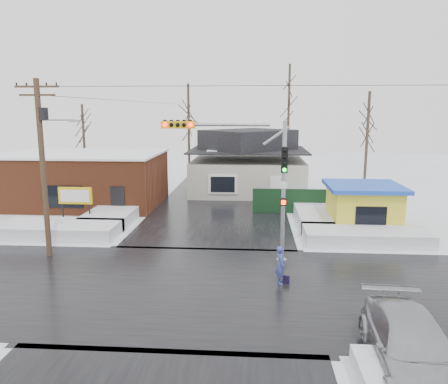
# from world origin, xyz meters

# --- Properties ---
(ground) EXTENTS (120.00, 120.00, 0.00)m
(ground) POSITION_xyz_m (0.00, 0.00, 0.00)
(ground) COLOR white
(ground) RESTS_ON ground
(road_ns) EXTENTS (10.00, 120.00, 0.02)m
(road_ns) POSITION_xyz_m (0.00, 0.00, 0.01)
(road_ns) COLOR black
(road_ns) RESTS_ON ground
(road_ew) EXTENTS (120.00, 10.00, 0.02)m
(road_ew) POSITION_xyz_m (0.00, 0.00, 0.01)
(road_ew) COLOR black
(road_ew) RESTS_ON ground
(snowbank_nw) EXTENTS (7.00, 3.00, 0.80)m
(snowbank_nw) POSITION_xyz_m (-9.00, 7.00, 0.40)
(snowbank_nw) COLOR white
(snowbank_nw) RESTS_ON ground
(snowbank_ne) EXTENTS (7.00, 3.00, 0.80)m
(snowbank_ne) POSITION_xyz_m (9.00, 7.00, 0.40)
(snowbank_ne) COLOR white
(snowbank_ne) RESTS_ON ground
(snowbank_nside_w) EXTENTS (3.00, 8.00, 0.80)m
(snowbank_nside_w) POSITION_xyz_m (-7.00, 12.00, 0.40)
(snowbank_nside_w) COLOR white
(snowbank_nside_w) RESTS_ON ground
(snowbank_nside_e) EXTENTS (3.00, 8.00, 0.80)m
(snowbank_nside_e) POSITION_xyz_m (7.00, 12.00, 0.40)
(snowbank_nside_e) COLOR white
(snowbank_nside_e) RESTS_ON ground
(traffic_signal) EXTENTS (6.05, 0.68, 7.00)m
(traffic_signal) POSITION_xyz_m (2.43, 2.97, 4.54)
(traffic_signal) COLOR gray
(traffic_signal) RESTS_ON ground
(utility_pole) EXTENTS (3.15, 0.44, 9.00)m
(utility_pole) POSITION_xyz_m (-7.93, 3.50, 5.11)
(utility_pole) COLOR #382619
(utility_pole) RESTS_ON ground
(brick_building) EXTENTS (12.20, 8.20, 4.12)m
(brick_building) POSITION_xyz_m (-11.00, 15.99, 2.08)
(brick_building) COLOR brown
(brick_building) RESTS_ON ground
(marquee_sign) EXTENTS (2.20, 0.21, 2.55)m
(marquee_sign) POSITION_xyz_m (-9.00, 9.49, 1.92)
(marquee_sign) COLOR black
(marquee_sign) RESTS_ON ground
(house) EXTENTS (10.40, 8.40, 5.76)m
(house) POSITION_xyz_m (2.00, 22.00, 2.62)
(house) COLOR beige
(house) RESTS_ON ground
(kiosk) EXTENTS (4.60, 4.60, 2.88)m
(kiosk) POSITION_xyz_m (9.50, 9.99, 1.46)
(kiosk) COLOR yellow
(kiosk) RESTS_ON ground
(fence) EXTENTS (8.00, 0.12, 1.80)m
(fence) POSITION_xyz_m (6.50, 14.00, 0.90)
(fence) COLOR black
(fence) RESTS_ON ground
(tree_far_left) EXTENTS (3.00, 3.00, 10.00)m
(tree_far_left) POSITION_xyz_m (-4.00, 26.00, 7.95)
(tree_far_left) COLOR #332821
(tree_far_left) RESTS_ON ground
(tree_far_mid) EXTENTS (3.00, 3.00, 12.00)m
(tree_far_mid) POSITION_xyz_m (6.00, 28.00, 9.54)
(tree_far_mid) COLOR #332821
(tree_far_mid) RESTS_ON ground
(tree_far_right) EXTENTS (3.00, 3.00, 9.00)m
(tree_far_right) POSITION_xyz_m (12.00, 20.00, 7.16)
(tree_far_right) COLOR #332821
(tree_far_right) RESTS_ON ground
(tree_far_west) EXTENTS (3.00, 3.00, 8.00)m
(tree_far_west) POSITION_xyz_m (-14.00, 24.00, 6.36)
(tree_far_west) COLOR #332821
(tree_far_west) RESTS_ON ground
(pedestrian) EXTENTS (0.46, 0.65, 1.68)m
(pedestrian) POSITION_xyz_m (3.80, 0.63, 0.84)
(pedestrian) COLOR #38469D
(pedestrian) RESTS_ON ground
(car) EXTENTS (2.54, 5.68, 1.62)m
(car) POSITION_xyz_m (7.18, -5.76, 0.81)
(car) COLOR #A6A8AD
(car) RESTS_ON ground
(shopping_bag) EXTENTS (0.30, 0.23, 0.35)m
(shopping_bag) POSITION_xyz_m (4.06, 0.63, 0.17)
(shopping_bag) COLOR black
(shopping_bag) RESTS_ON ground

